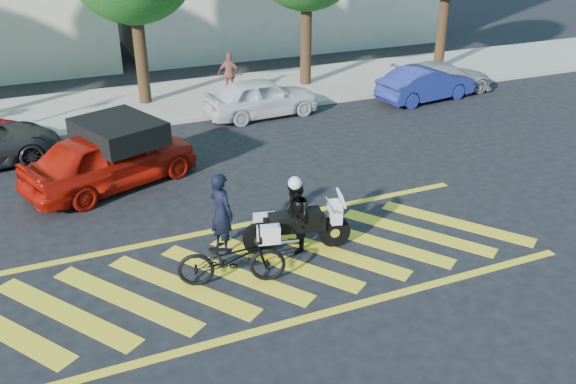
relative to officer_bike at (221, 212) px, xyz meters
name	(u,v)px	position (x,y,z in m)	size (l,w,h in m)	color
ground	(262,268)	(0.51, -1.06, -0.90)	(90.00, 90.00, 0.00)	black
sidewalk	(146,104)	(0.51, 10.94, -0.82)	(60.00, 5.00, 0.15)	#9E998E
crosswalk	(260,268)	(0.47, -1.06, -0.89)	(12.33, 4.00, 0.01)	yellow
officer_bike	(221,212)	(0.00, 0.00, 0.00)	(0.65, 0.43, 1.80)	black
bicycle	(232,258)	(-0.22, -1.32, -0.34)	(0.74, 2.13, 1.12)	black
police_motorcycle	(295,226)	(1.44, -0.64, -0.33)	(2.34, 0.98, 1.04)	black
officer_moto	(295,217)	(1.42, -0.65, -0.10)	(0.78, 0.61, 1.61)	black
red_convertible	(111,158)	(-1.68, 4.27, -0.11)	(1.86, 4.62, 1.57)	#AB1307
parked_mid_right	(262,97)	(4.04, 8.14, -0.22)	(1.61, 4.00, 1.36)	silver
parked_right	(426,84)	(10.41, 7.48, -0.26)	(1.36, 3.89, 1.28)	navy
parked_far_right	(442,77)	(11.64, 8.14, -0.30)	(1.67, 4.10, 1.19)	gray
pedestrian_right	(230,74)	(3.70, 10.64, 0.05)	(0.93, 0.39, 1.59)	#A05649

